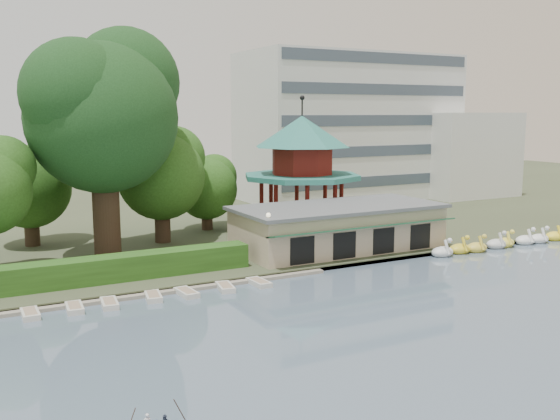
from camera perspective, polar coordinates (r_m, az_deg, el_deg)
ground_plane at (r=33.57m, az=11.79°, el=-12.98°), size 220.00×220.00×0.00m
shore at (r=79.36m, az=-12.90°, el=-0.18°), size 220.00×70.00×0.40m
embankment at (r=47.38m, az=-1.75°, el=-6.10°), size 220.00×0.60×0.30m
dock at (r=43.55m, az=-16.13°, el=-7.85°), size 34.00×1.60×0.24m
boathouse at (r=55.72m, az=5.36°, el=-1.52°), size 18.60×9.39×3.90m
pavilion at (r=64.58m, az=2.01°, el=4.52°), size 12.40×12.40×13.50m
office_building at (r=89.98m, az=8.07°, el=7.11°), size 38.00×18.00×20.00m
hedge at (r=45.93m, az=-20.74°, el=-5.68°), size 30.00×2.00×1.80m
lamp_post at (r=48.81m, az=-1.07°, el=-1.81°), size 0.36×0.36×4.28m
big_tree at (r=53.20m, az=-15.86°, el=9.15°), size 13.46×12.54×19.16m
small_trees at (r=56.64m, az=-19.21°, el=2.17°), size 39.78×17.08×10.81m
swan_boats at (r=62.19m, az=20.23°, el=-2.79°), size 18.47×2.14×1.92m
moored_rowboats at (r=41.88m, az=-18.49°, el=-8.54°), size 27.51×2.80×0.36m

